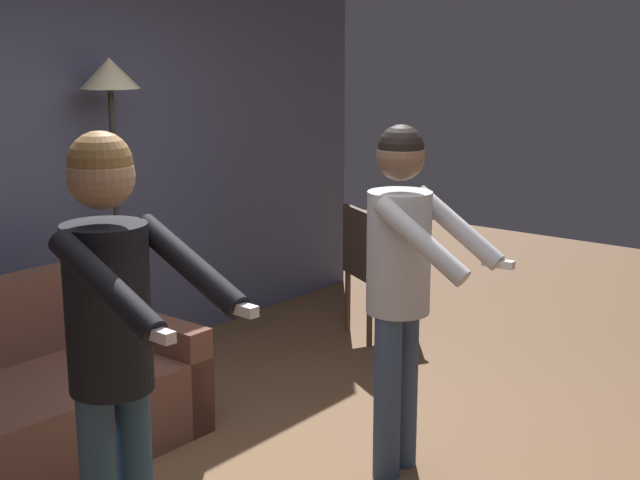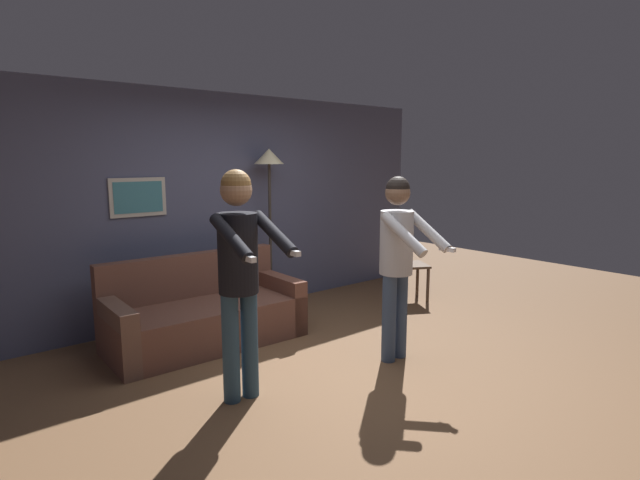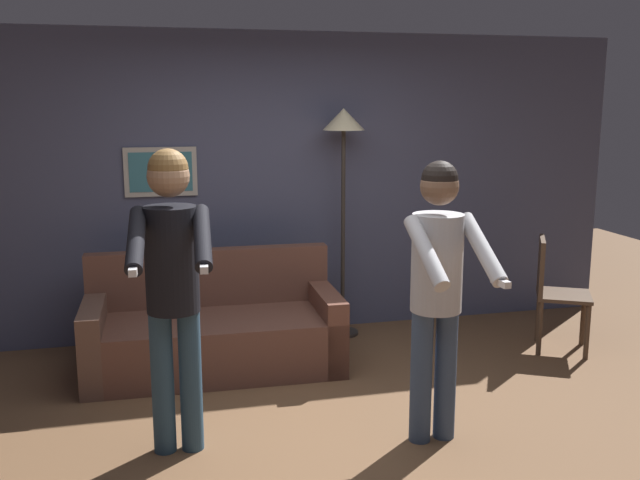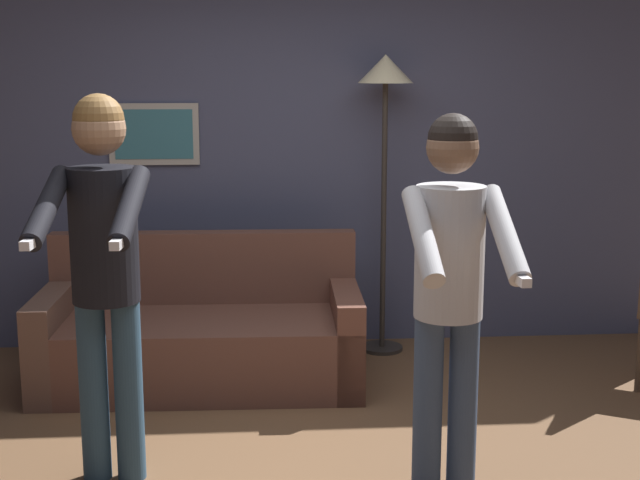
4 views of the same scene
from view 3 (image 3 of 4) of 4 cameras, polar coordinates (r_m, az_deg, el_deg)
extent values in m
plane|color=brown|center=(4.49, 1.42, -15.70)|extent=(12.00, 12.00, 0.00)
cube|color=#484D69|center=(6.19, -3.94, 4.35)|extent=(6.40, 0.06, 2.60)
cube|color=#B7B2A8|center=(6.04, -12.62, 5.35)|extent=(0.59, 0.02, 0.41)
cube|color=teal|center=(6.03, -12.62, 5.33)|extent=(0.51, 0.01, 0.33)
cube|color=brown|center=(5.53, -8.45, -8.19)|extent=(1.92, 0.90, 0.42)
cube|color=brown|center=(5.75, -8.84, -2.93)|extent=(1.90, 0.19, 0.45)
cube|color=brown|center=(5.52, -17.60, -7.76)|extent=(0.18, 0.85, 0.58)
cube|color=brown|center=(5.63, 0.46, -6.86)|extent=(0.18, 0.85, 0.58)
cylinder|color=#332D28|center=(6.35, 1.80, -7.39)|extent=(0.28, 0.28, 0.02)
cylinder|color=#332D28|center=(6.12, 1.85, 0.54)|extent=(0.04, 0.04, 1.76)
cone|color=#F9EAB7|center=(6.02, 1.91, 9.64)|extent=(0.36, 0.36, 0.18)
cylinder|color=#2C4961|center=(4.29, -12.48, -11.07)|extent=(0.13, 0.13, 0.85)
cylinder|color=#2C4961|center=(4.29, -10.30, -11.01)|extent=(0.13, 0.13, 0.85)
cylinder|color=black|center=(4.07, -11.78, -1.53)|extent=(0.30, 0.30, 0.60)
sphere|color=#9E7556|center=(4.00, -12.04, 5.02)|extent=(0.23, 0.23, 0.23)
sphere|color=brown|center=(4.00, -12.07, 5.60)|extent=(0.22, 0.22, 0.22)
cylinder|color=black|center=(3.81, -14.51, 0.03)|extent=(0.12, 0.53, 0.29)
cube|color=white|center=(3.60, -14.70, -2.35)|extent=(0.05, 0.15, 0.04)
cylinder|color=black|center=(3.80, -9.40, 0.20)|extent=(0.12, 0.53, 0.29)
cube|color=white|center=(3.58, -9.27, -2.17)|extent=(0.05, 0.15, 0.04)
cylinder|color=#384B69|center=(4.37, 8.09, -10.79)|extent=(0.13, 0.13, 0.81)
cylinder|color=#384B69|center=(4.43, 10.01, -10.51)|extent=(0.13, 0.13, 0.81)
cylinder|color=#B2B2B7|center=(4.19, 9.34, -1.82)|extent=(0.30, 0.30, 0.57)
sphere|color=brown|center=(4.12, 9.54, 4.28)|extent=(0.22, 0.22, 0.22)
sphere|color=black|center=(4.11, 9.56, 4.82)|extent=(0.21, 0.21, 0.21)
cylinder|color=#B2B2B7|center=(3.91, 8.49, -0.98)|extent=(0.11, 0.48, 0.36)
cylinder|color=#B2B2B7|center=(4.06, 12.84, -0.68)|extent=(0.11, 0.48, 0.36)
cube|color=white|center=(3.92, 14.25, -3.29)|extent=(0.05, 0.15, 0.04)
cylinder|color=#4C3828|center=(6.06, 20.59, -6.92)|extent=(0.04, 0.04, 0.45)
cylinder|color=#4C3828|center=(6.40, 20.30, -5.94)|extent=(0.04, 0.04, 0.45)
cylinder|color=#4C3828|center=(6.03, 17.16, -6.78)|extent=(0.04, 0.04, 0.45)
cylinder|color=#4C3828|center=(6.37, 17.06, -5.81)|extent=(0.04, 0.04, 0.45)
cube|color=#4C3828|center=(6.15, 18.92, -4.21)|extent=(0.57, 0.57, 0.03)
cube|color=#4C3828|center=(6.08, 17.27, -1.95)|extent=(0.24, 0.38, 0.45)
camera|label=1|loc=(2.34, -63.05, 6.24)|focal=50.00mm
camera|label=2|loc=(1.90, -78.61, -3.33)|focal=28.00mm
camera|label=4|loc=(0.82, 70.67, -7.01)|focal=50.00mm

